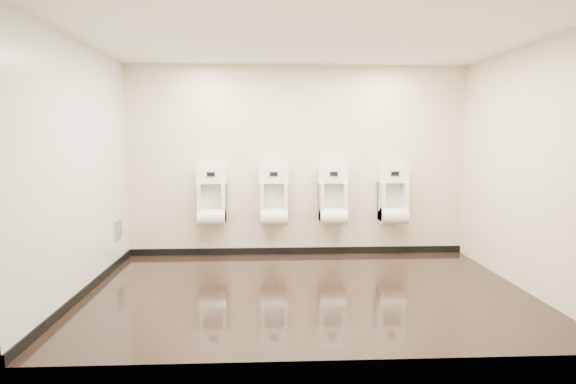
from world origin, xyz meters
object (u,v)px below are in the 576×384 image
at_px(urinal_0, 212,200).
at_px(urinal_1, 274,200).
at_px(access_panel, 118,230).
at_px(urinal_2, 333,199).
at_px(urinal_3, 393,199).

bearing_deg(urinal_0, urinal_1, 0.00).
xyz_separation_m(access_panel, urinal_2, (3.00, 0.40, 0.35)).
bearing_deg(access_panel, urinal_1, 10.65).
distance_m(urinal_0, urinal_1, 0.90).
xyz_separation_m(urinal_1, urinal_2, (0.87, 0.00, 0.00)).
relative_size(urinal_0, urinal_3, 1.00).
height_order(urinal_0, urinal_2, same).
height_order(access_panel, urinal_3, urinal_3).
distance_m(urinal_0, urinal_2, 1.77).
bearing_deg(urinal_3, urinal_1, 180.00).
relative_size(access_panel, urinal_0, 0.30).
relative_size(access_panel, urinal_1, 0.30).
bearing_deg(urinal_1, urinal_2, 0.00).
distance_m(urinal_2, urinal_3, 0.89).
relative_size(urinal_2, urinal_3, 1.00).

